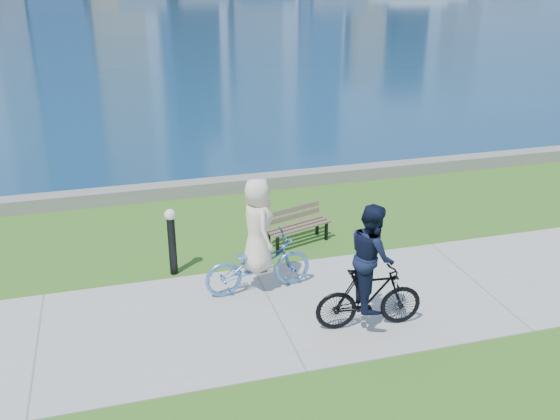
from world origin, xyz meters
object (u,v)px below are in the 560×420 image
at_px(cyclist_woman, 258,250).
at_px(bollard_lamp, 172,237).
at_px(cyclist_man, 370,277).
at_px(park_bench, 296,223).

bearing_deg(cyclist_woman, bollard_lamp, 48.00).
distance_m(cyclist_woman, cyclist_man, 2.27).
xyz_separation_m(park_bench, bollard_lamp, (-2.74, -0.69, 0.32)).
height_order(bollard_lamp, cyclist_woman, cyclist_woman).
height_order(park_bench, bollard_lamp, bollard_lamp).
xyz_separation_m(park_bench, cyclist_man, (0.20, -3.51, 0.49)).
distance_m(bollard_lamp, cyclist_man, 4.07).
xyz_separation_m(bollard_lamp, cyclist_woman, (1.45, -1.10, 0.05)).
bearing_deg(park_bench, cyclist_woman, -143.83).
xyz_separation_m(cyclist_woman, cyclist_man, (1.49, -1.71, 0.12)).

